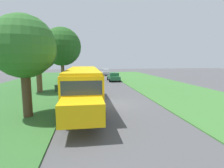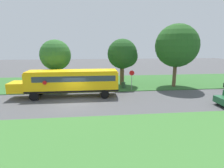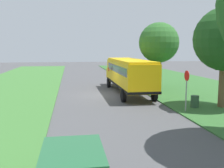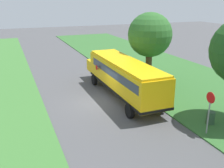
{
  "view_description": "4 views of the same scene",
  "coord_description": "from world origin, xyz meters",
  "px_view_note": "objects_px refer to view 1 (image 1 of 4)",
  "views": [
    {
      "loc": [
        -2.24,
        -15.04,
        3.89
      ],
      "look_at": [
        0.22,
        1.41,
        1.59
      ],
      "focal_mm": 28.0,
      "sensor_mm": 36.0,
      "label": 1
    },
    {
      "loc": [
        18.16,
        2.19,
        6.07
      ],
      "look_at": [
        -1.54,
        4.29,
        1.63
      ],
      "focal_mm": 28.0,
      "sensor_mm": 36.0,
      "label": 2
    },
    {
      "loc": [
        2.81,
        23.08,
        4.13
      ],
      "look_at": [
        -0.7,
        1.15,
        1.13
      ],
      "focal_mm": 42.0,
      "sensor_mm": 36.0,
      "label": 3
    },
    {
      "loc": [
        6.1,
        18.44,
        7.93
      ],
      "look_at": [
        -0.7,
        1.46,
        1.95
      ],
      "focal_mm": 42.0,
      "sensor_mm": 36.0,
      "label": 4
    }
  ],
  "objects_px": {
    "car_black_middle": "(83,74)",
    "oak_tree_beside_bus": "(22,46)",
    "school_bus": "(83,84)",
    "car_green_nearest": "(114,76)",
    "oak_tree_roadside_mid": "(38,53)",
    "car_silver_furthest": "(106,72)",
    "trash_bin": "(57,89)",
    "stop_sign": "(67,77)",
    "oak_tree_far_end": "(62,47)"
  },
  "relations": [
    {
      "from": "car_black_middle",
      "to": "oak_tree_beside_bus",
      "type": "relative_size",
      "value": 0.65
    },
    {
      "from": "oak_tree_beside_bus",
      "to": "stop_sign",
      "type": "height_order",
      "value": "oak_tree_beside_bus"
    },
    {
      "from": "school_bus",
      "to": "trash_bin",
      "type": "relative_size",
      "value": 13.8
    },
    {
      "from": "oak_tree_beside_bus",
      "to": "car_black_middle",
      "type": "bearing_deg",
      "value": 82.11
    },
    {
      "from": "oak_tree_roadside_mid",
      "to": "trash_bin",
      "type": "height_order",
      "value": "oak_tree_roadside_mid"
    },
    {
      "from": "car_black_middle",
      "to": "oak_tree_roadside_mid",
      "type": "bearing_deg",
      "value": -107.53
    },
    {
      "from": "car_black_middle",
      "to": "oak_tree_far_end",
      "type": "height_order",
      "value": "oak_tree_far_end"
    },
    {
      "from": "car_black_middle",
      "to": "stop_sign",
      "type": "height_order",
      "value": "stop_sign"
    },
    {
      "from": "oak_tree_roadside_mid",
      "to": "trash_bin",
      "type": "distance_m",
      "value": 4.67
    },
    {
      "from": "trash_bin",
      "to": "oak_tree_far_end",
      "type": "bearing_deg",
      "value": 91.0
    },
    {
      "from": "car_green_nearest",
      "to": "oak_tree_far_end",
      "type": "distance_m",
      "value": 10.41
    },
    {
      "from": "school_bus",
      "to": "oak_tree_far_end",
      "type": "relative_size",
      "value": 1.38
    },
    {
      "from": "trash_bin",
      "to": "stop_sign",
      "type": "bearing_deg",
      "value": 40.63
    },
    {
      "from": "car_silver_furthest",
      "to": "oak_tree_beside_bus",
      "type": "bearing_deg",
      "value": -105.68
    },
    {
      "from": "car_green_nearest",
      "to": "car_black_middle",
      "type": "relative_size",
      "value": 1.0
    },
    {
      "from": "stop_sign",
      "to": "car_silver_furthest",
      "type": "bearing_deg",
      "value": 71.52
    },
    {
      "from": "trash_bin",
      "to": "car_black_middle",
      "type": "bearing_deg",
      "value": 79.62
    },
    {
      "from": "car_green_nearest",
      "to": "stop_sign",
      "type": "bearing_deg",
      "value": -128.31
    },
    {
      "from": "oak_tree_roadside_mid",
      "to": "trash_bin",
      "type": "bearing_deg",
      "value": -9.18
    },
    {
      "from": "school_bus",
      "to": "stop_sign",
      "type": "relative_size",
      "value": 4.53
    },
    {
      "from": "oak_tree_beside_bus",
      "to": "trash_bin",
      "type": "relative_size",
      "value": 7.55
    },
    {
      "from": "car_green_nearest",
      "to": "oak_tree_roadside_mid",
      "type": "relative_size",
      "value": 0.63
    },
    {
      "from": "oak_tree_beside_bus",
      "to": "oak_tree_far_end",
      "type": "height_order",
      "value": "oak_tree_far_end"
    },
    {
      "from": "oak_tree_beside_bus",
      "to": "stop_sign",
      "type": "xyz_separation_m",
      "value": [
        1.68,
        10.21,
        -3.05
      ]
    },
    {
      "from": "car_green_nearest",
      "to": "trash_bin",
      "type": "height_order",
      "value": "car_green_nearest"
    },
    {
      "from": "car_silver_furthest",
      "to": "trash_bin",
      "type": "height_order",
      "value": "car_silver_furthest"
    },
    {
      "from": "school_bus",
      "to": "car_black_middle",
      "type": "xyz_separation_m",
      "value": [
        -0.31,
        22.76,
        -1.05
      ]
    },
    {
      "from": "car_green_nearest",
      "to": "trash_bin",
      "type": "xyz_separation_m",
      "value": [
        -8.51,
        -10.32,
        -0.43
      ]
    },
    {
      "from": "car_black_middle",
      "to": "oak_tree_beside_bus",
      "type": "xyz_separation_m",
      "value": [
        -3.48,
        -25.13,
        3.91
      ]
    },
    {
      "from": "oak_tree_beside_bus",
      "to": "oak_tree_far_end",
      "type": "bearing_deg",
      "value": 88.48
    },
    {
      "from": "oak_tree_beside_bus",
      "to": "trash_bin",
      "type": "distance_m",
      "value": 10.25
    },
    {
      "from": "oak_tree_roadside_mid",
      "to": "school_bus",
      "type": "bearing_deg",
      "value": -54.12
    },
    {
      "from": "school_bus",
      "to": "oak_tree_beside_bus",
      "type": "distance_m",
      "value": 5.31
    },
    {
      "from": "car_black_middle",
      "to": "oak_tree_beside_bus",
      "type": "height_order",
      "value": "oak_tree_beside_bus"
    },
    {
      "from": "car_green_nearest",
      "to": "car_silver_furthest",
      "type": "xyz_separation_m",
      "value": [
        0.0,
        12.77,
        0.0
      ]
    },
    {
      "from": "car_silver_furthest",
      "to": "oak_tree_far_end",
      "type": "xyz_separation_m",
      "value": [
        -8.64,
        -15.54,
        5.1
      ]
    },
    {
      "from": "car_silver_furthest",
      "to": "school_bus",
      "type": "bearing_deg",
      "value": -100.0
    },
    {
      "from": "oak_tree_far_end",
      "to": "trash_bin",
      "type": "xyz_separation_m",
      "value": [
        0.13,
        -7.55,
        -5.53
      ]
    },
    {
      "from": "school_bus",
      "to": "car_green_nearest",
      "type": "height_order",
      "value": "school_bus"
    },
    {
      "from": "school_bus",
      "to": "car_black_middle",
      "type": "relative_size",
      "value": 2.82
    },
    {
      "from": "school_bus",
      "to": "stop_sign",
      "type": "bearing_deg",
      "value": 105.07
    },
    {
      "from": "school_bus",
      "to": "oak_tree_far_end",
      "type": "height_order",
      "value": "oak_tree_far_end"
    },
    {
      "from": "oak_tree_roadside_mid",
      "to": "stop_sign",
      "type": "xyz_separation_m",
      "value": [
        3.11,
        0.63,
        -2.92
      ]
    },
    {
      "from": "oak_tree_beside_bus",
      "to": "oak_tree_roadside_mid",
      "type": "height_order",
      "value": "oak_tree_roadside_mid"
    },
    {
      "from": "car_green_nearest",
      "to": "oak_tree_far_end",
      "type": "xyz_separation_m",
      "value": [
        -8.64,
        -2.77,
        5.1
      ]
    },
    {
      "from": "car_green_nearest",
      "to": "car_silver_furthest",
      "type": "height_order",
      "value": "same"
    },
    {
      "from": "oak_tree_roadside_mid",
      "to": "car_green_nearest",
      "type": "bearing_deg",
      "value": 43.56
    },
    {
      "from": "oak_tree_beside_bus",
      "to": "stop_sign",
      "type": "relative_size",
      "value": 2.48
    },
    {
      "from": "car_silver_furthest",
      "to": "stop_sign",
      "type": "height_order",
      "value": "stop_sign"
    },
    {
      "from": "stop_sign",
      "to": "trash_bin",
      "type": "xyz_separation_m",
      "value": [
        -1.11,
        -0.95,
        -1.29
      ]
    }
  ]
}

